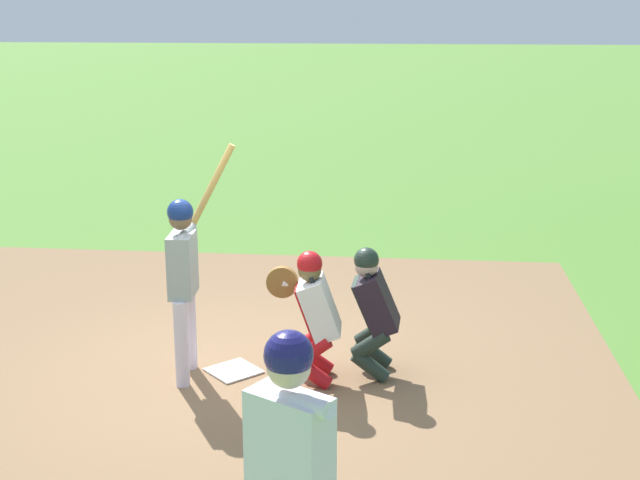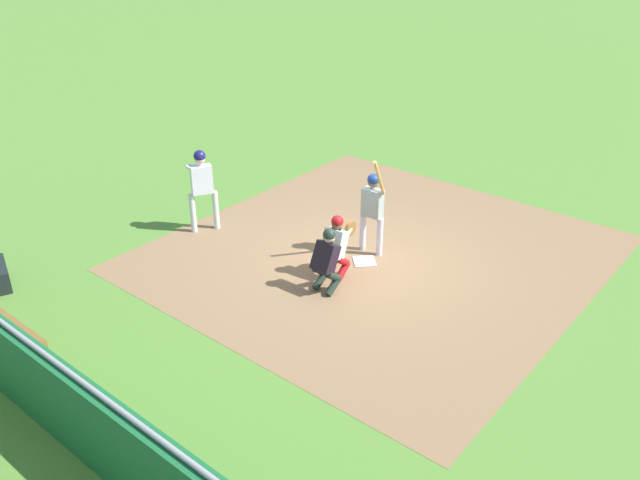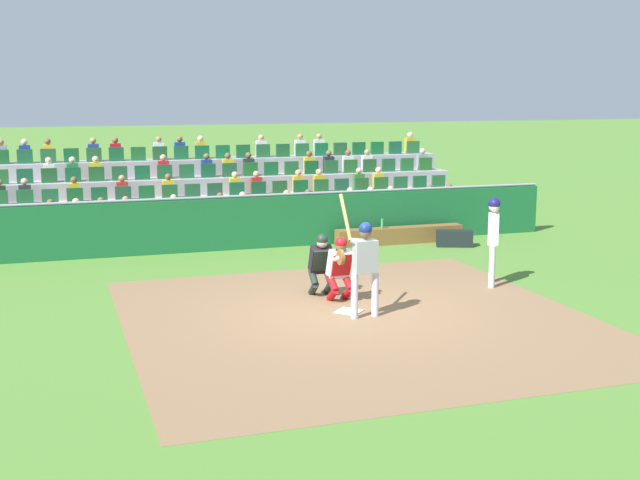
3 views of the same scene
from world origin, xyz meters
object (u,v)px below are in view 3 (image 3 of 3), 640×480
(water_bottle_on_bench, at_px, (382,224))
(equipment_duffel_bag, at_px, (454,238))
(home_plate_marker, at_px, (349,311))
(catcher_crouching, at_px, (340,265))
(home_plate_umpire, at_px, (321,261))
(dugout_bench, at_px, (399,235))
(batter_at_plate, at_px, (364,259))
(on_deck_batter, at_px, (493,231))

(water_bottle_on_bench, height_order, equipment_duffel_bag, water_bottle_on_bench)
(home_plate_marker, height_order, catcher_crouching, catcher_crouching)
(home_plate_umpire, relative_size, water_bottle_on_bench, 4.94)
(home_plate_marker, bearing_deg, dugout_bench, -120.95)
(home_plate_marker, bearing_deg, batter_at_plate, 108.89)
(dugout_bench, distance_m, on_deck_batter, 5.07)
(home_plate_umpire, distance_m, water_bottle_on_bench, 5.69)
(equipment_duffel_bag, bearing_deg, batter_at_plate, 71.20)
(home_plate_marker, distance_m, water_bottle_on_bench, 6.81)
(home_plate_umpire, bearing_deg, dugout_bench, -128.38)
(home_plate_umpire, bearing_deg, home_plate_marker, 94.43)
(home_plate_marker, relative_size, batter_at_plate, 0.20)
(catcher_crouching, relative_size, on_deck_batter, 0.70)
(batter_at_plate, relative_size, on_deck_batter, 1.19)
(dugout_bench, height_order, water_bottle_on_bench, water_bottle_on_bench)
(dugout_bench, height_order, equipment_duffel_bag, dugout_bench)
(batter_at_plate, relative_size, catcher_crouching, 1.71)
(home_plate_marker, relative_size, catcher_crouching, 0.34)
(home_plate_umpire, xyz_separation_m, dugout_bench, (-3.75, -4.73, -0.48))
(catcher_crouching, height_order, home_plate_umpire, catcher_crouching)
(equipment_duffel_bag, height_order, on_deck_batter, on_deck_batter)
(home_plate_umpire, height_order, equipment_duffel_bag, home_plate_umpire)
(batter_at_plate, relative_size, water_bottle_on_bench, 8.54)
(catcher_crouching, relative_size, equipment_duffel_bag, 1.40)
(home_plate_umpire, xyz_separation_m, water_bottle_on_bench, (-3.22, -4.69, -0.13))
(batter_at_plate, distance_m, water_bottle_on_bench, 7.12)
(home_plate_marker, bearing_deg, water_bottle_on_bench, -117.35)
(water_bottle_on_bench, bearing_deg, home_plate_umpire, 55.49)
(home_plate_marker, xyz_separation_m, dugout_bench, (-3.64, -6.08, 0.20))
(batter_at_plate, bearing_deg, catcher_crouching, -88.07)
(water_bottle_on_bench, distance_m, equipment_duffel_bag, 1.94)
(home_plate_umpire, bearing_deg, water_bottle_on_bench, -124.51)
(home_plate_marker, xyz_separation_m, catcher_crouching, (-0.10, -0.79, 0.71))
(dugout_bench, bearing_deg, home_plate_umpire, 51.62)
(home_plate_marker, relative_size, dugout_bench, 0.12)
(catcher_crouching, distance_m, dugout_bench, 6.38)
(dugout_bench, distance_m, water_bottle_on_bench, 0.63)
(home_plate_marker, relative_size, equipment_duffel_bag, 0.47)
(dugout_bench, height_order, on_deck_batter, on_deck_batter)
(home_plate_marker, height_order, water_bottle_on_bench, water_bottle_on_bench)
(home_plate_marker, height_order, batter_at_plate, batter_at_plate)
(dugout_bench, bearing_deg, on_deck_batter, 89.58)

